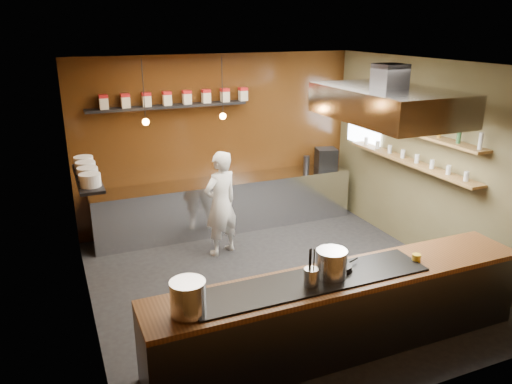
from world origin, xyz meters
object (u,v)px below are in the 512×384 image
espresso_machine (326,158)px  stockpot_small (331,264)px  extractor_hood (388,103)px  chef (221,204)px  stockpot_large (188,297)px

espresso_machine → stockpot_small: bearing=-105.3°
extractor_hood → stockpot_small: size_ratio=6.11×
extractor_hood → chef: 2.91m
stockpot_small → chef: bearing=94.7°
chef → extractor_hood: bearing=115.4°
espresso_machine → extractor_hood: bearing=-90.4°
stockpot_small → stockpot_large: bearing=-176.9°
stockpot_large → chef: 3.25m
stockpot_large → espresso_machine: size_ratio=0.91×
extractor_hood → stockpot_large: size_ratio=6.00×
stockpot_large → espresso_machine: same height
extractor_hood → stockpot_small: extractor_hood is taller
stockpot_large → stockpot_small: size_ratio=1.02×
extractor_hood → espresso_machine: size_ratio=5.48×
extractor_hood → espresso_machine: 3.03m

